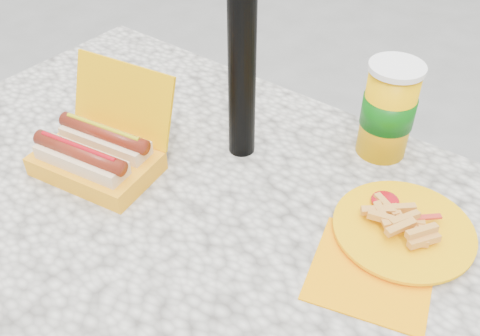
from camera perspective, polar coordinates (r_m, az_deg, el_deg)
The scene contains 4 objects.
picnic_table at distance 1.03m, azimuth -5.27°, elevation -7.15°, with size 1.20×0.80×0.75m.
hotdog_box at distance 1.01m, azimuth -14.97°, elevation 1.58°, with size 0.24×0.22×0.17m.
fries_plate at distance 0.90m, azimuth 16.69°, elevation -6.47°, with size 0.23×0.33×0.04m.
soda_cup at distance 1.02m, azimuth 15.53°, elevation 5.97°, with size 0.10×0.10×0.19m.
Camera 1 is at (0.50, -0.50, 1.39)m, focal length 40.00 mm.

